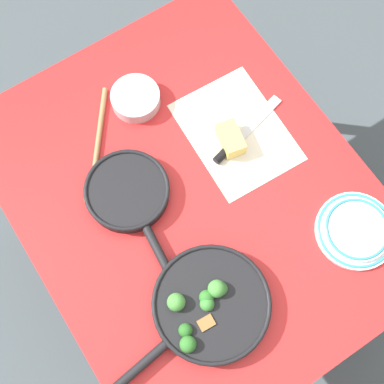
{
  "coord_description": "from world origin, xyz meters",
  "views": [
    {
      "loc": [
        0.39,
        -0.25,
        2.12
      ],
      "look_at": [
        0.0,
        0.0,
        0.76
      ],
      "focal_mm": 50.0,
      "sensor_mm": 36.0,
      "label": 1
    }
  ],
  "objects_px": {
    "skillet_broccoli": "(209,305)",
    "wooden_spoon": "(96,160)",
    "grater_knife": "(238,139)",
    "dinner_plate_stack": "(356,230)",
    "prep_bowl_steel": "(136,99)",
    "skillet_eggs": "(128,192)",
    "cheese_block": "(231,139)"
  },
  "relations": [
    {
      "from": "skillet_broccoli",
      "to": "wooden_spoon",
      "type": "relative_size",
      "value": 1.49
    },
    {
      "from": "skillet_broccoli",
      "to": "grater_knife",
      "type": "bearing_deg",
      "value": -141.27
    },
    {
      "from": "dinner_plate_stack",
      "to": "prep_bowl_steel",
      "type": "bearing_deg",
      "value": -156.18
    },
    {
      "from": "grater_knife",
      "to": "dinner_plate_stack",
      "type": "distance_m",
      "value": 0.4
    },
    {
      "from": "skillet_eggs",
      "to": "grater_knife",
      "type": "bearing_deg",
      "value": 90.79
    },
    {
      "from": "skillet_broccoli",
      "to": "dinner_plate_stack",
      "type": "xyz_separation_m",
      "value": [
        0.05,
        0.43,
        -0.01
      ]
    },
    {
      "from": "skillet_eggs",
      "to": "cheese_block",
      "type": "relative_size",
      "value": 3.38
    },
    {
      "from": "skillet_broccoli",
      "to": "dinner_plate_stack",
      "type": "relative_size",
      "value": 2.11
    },
    {
      "from": "dinner_plate_stack",
      "to": "cheese_block",
      "type": "bearing_deg",
      "value": -161.43
    },
    {
      "from": "skillet_broccoli",
      "to": "prep_bowl_steel",
      "type": "distance_m",
      "value": 0.62
    },
    {
      "from": "skillet_broccoli",
      "to": "cheese_block",
      "type": "relative_size",
      "value": 4.34
    },
    {
      "from": "skillet_broccoli",
      "to": "skillet_eggs",
      "type": "distance_m",
      "value": 0.37
    },
    {
      "from": "cheese_block",
      "to": "dinner_plate_stack",
      "type": "relative_size",
      "value": 0.49
    },
    {
      "from": "grater_knife",
      "to": "dinner_plate_stack",
      "type": "relative_size",
      "value": 1.26
    },
    {
      "from": "wooden_spoon",
      "to": "grater_knife",
      "type": "bearing_deg",
      "value": 102.68
    },
    {
      "from": "skillet_broccoli",
      "to": "grater_knife",
      "type": "xyz_separation_m",
      "value": [
        -0.34,
        0.33,
        -0.02
      ]
    },
    {
      "from": "wooden_spoon",
      "to": "dinner_plate_stack",
      "type": "height_order",
      "value": "dinner_plate_stack"
    },
    {
      "from": "skillet_broccoli",
      "to": "wooden_spoon",
      "type": "xyz_separation_m",
      "value": [
        -0.5,
        -0.04,
        -0.02
      ]
    },
    {
      "from": "skillet_eggs",
      "to": "grater_knife",
      "type": "xyz_separation_m",
      "value": [
        0.03,
        0.34,
        -0.01
      ]
    },
    {
      "from": "skillet_broccoli",
      "to": "cheese_block",
      "type": "bearing_deg",
      "value": -138.67
    },
    {
      "from": "wooden_spoon",
      "to": "dinner_plate_stack",
      "type": "distance_m",
      "value": 0.73
    },
    {
      "from": "skillet_eggs",
      "to": "wooden_spoon",
      "type": "relative_size",
      "value": 1.16
    },
    {
      "from": "skillet_broccoli",
      "to": "skillet_eggs",
      "type": "bearing_deg",
      "value": -95.02
    },
    {
      "from": "wooden_spoon",
      "to": "grater_knife",
      "type": "distance_m",
      "value": 0.4
    },
    {
      "from": "skillet_eggs",
      "to": "prep_bowl_steel",
      "type": "bearing_deg",
      "value": 150.06
    },
    {
      "from": "cheese_block",
      "to": "dinner_plate_stack",
      "type": "xyz_separation_m",
      "value": [
        0.39,
        0.13,
        -0.01
      ]
    },
    {
      "from": "grater_knife",
      "to": "prep_bowl_steel",
      "type": "distance_m",
      "value": 0.31
    },
    {
      "from": "cheese_block",
      "to": "prep_bowl_steel",
      "type": "bearing_deg",
      "value": -148.83
    },
    {
      "from": "dinner_plate_stack",
      "to": "prep_bowl_steel",
      "type": "height_order",
      "value": "prep_bowl_steel"
    },
    {
      "from": "wooden_spoon",
      "to": "dinner_plate_stack",
      "type": "bearing_deg",
      "value": 77.42
    },
    {
      "from": "wooden_spoon",
      "to": "skillet_eggs",
      "type": "bearing_deg",
      "value": 46.7
    },
    {
      "from": "wooden_spoon",
      "to": "prep_bowl_steel",
      "type": "bearing_deg",
      "value": 153.7
    }
  ]
}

